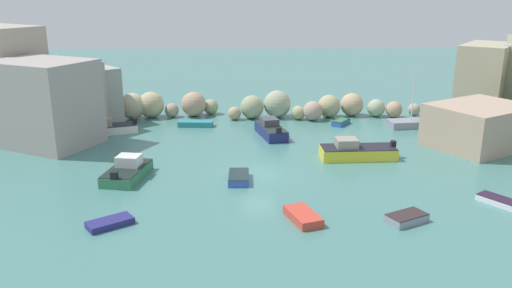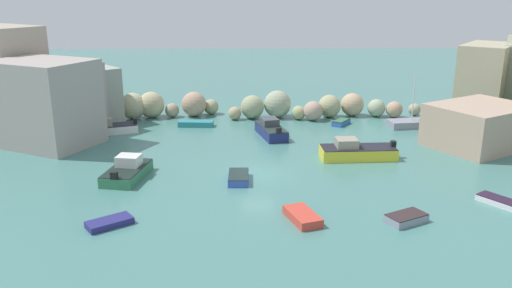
{
  "view_description": "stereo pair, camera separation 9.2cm",
  "coord_description": "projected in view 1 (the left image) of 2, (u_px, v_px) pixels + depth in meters",
  "views": [
    {
      "loc": [
        -1.06,
        -35.03,
        12.95
      ],
      "look_at": [
        0.0,
        4.29,
        1.0
      ],
      "focal_mm": 36.25,
      "sensor_mm": 36.0,
      "label": 1
    },
    {
      "loc": [
        -0.97,
        -35.03,
        12.95
      ],
      "look_at": [
        0.0,
        4.29,
        1.0
      ],
      "focal_mm": 36.25,
      "sensor_mm": 36.0,
      "label": 2
    }
  ],
  "objects": [
    {
      "name": "moored_boat_3",
      "position": [
        127.0,
        171.0,
        36.47
      ],
      "size": [
        3.02,
        4.84,
        1.53
      ],
      "rotation": [
        0.0,
        0.0,
        1.4
      ],
      "color": "#377A54",
      "rests_on": "cove_water"
    },
    {
      "name": "rock_breakwater",
      "position": [
        250.0,
        106.0,
        53.36
      ],
      "size": [
        31.28,
        4.73,
        2.79
      ],
      "color": "#B7B18B",
      "rests_on": "ground"
    },
    {
      "name": "moored_boat_0",
      "position": [
        196.0,
        124.0,
        50.14
      ],
      "size": [
        3.42,
        1.33,
        0.52
      ],
      "rotation": [
        0.0,
        0.0,
        3.07
      ],
      "color": "teal",
      "rests_on": "cove_water"
    },
    {
      "name": "moored_boat_6",
      "position": [
        106.0,
        128.0,
        47.6
      ],
      "size": [
        5.64,
        3.36,
        1.49
      ],
      "rotation": [
        0.0,
        0.0,
        3.46
      ],
      "color": "white",
      "rests_on": "cove_water"
    },
    {
      "name": "moored_boat_8",
      "position": [
        239.0,
        177.0,
        35.97
      ],
      "size": [
        1.43,
        2.7,
        0.53
      ],
      "rotation": [
        0.0,
        0.0,
        4.7
      ],
      "color": "#3957B8",
      "rests_on": "cove_water"
    },
    {
      "name": "moored_boat_2",
      "position": [
        499.0,
        201.0,
        32.17
      ],
      "size": [
        2.35,
        2.69,
        0.41
      ],
      "rotation": [
        0.0,
        0.0,
        2.19
      ],
      "color": "silver",
      "rests_on": "cove_water"
    },
    {
      "name": "moored_boat_9",
      "position": [
        411.0,
        123.0,
        49.89
      ],
      "size": [
        4.58,
        2.49,
        5.04
      ],
      "rotation": [
        0.0,
        0.0,
        0.14
      ],
      "color": "gray",
      "rests_on": "cove_water"
    },
    {
      "name": "moored_boat_1",
      "position": [
        271.0,
        129.0,
        46.82
      ],
      "size": [
        2.89,
        5.14,
        1.56
      ],
      "rotation": [
        0.0,
        0.0,
        1.81
      ],
      "color": "navy",
      "rests_on": "cove_water"
    },
    {
      "name": "moored_boat_5",
      "position": [
        341.0,
        122.0,
        50.71
      ],
      "size": [
        2.12,
        2.43,
        0.51
      ],
      "rotation": [
        0.0,
        0.0,
        0.96
      ],
      "color": "#2D60B3",
      "rests_on": "cove_water"
    },
    {
      "name": "moored_boat_7",
      "position": [
        303.0,
        216.0,
        29.87
      ],
      "size": [
        2.18,
        3.02,
        0.51
      ],
      "rotation": [
        0.0,
        0.0,
        1.9
      ],
      "color": "#D04132",
      "rests_on": "cove_water"
    },
    {
      "name": "cove_water",
      "position": [
        258.0,
        174.0,
        37.29
      ],
      "size": [
        160.0,
        160.0,
        0.0
      ],
      "primitive_type": "plane",
      "color": "#467D77",
      "rests_on": "ground"
    },
    {
      "name": "cliff_headland_left",
      "position": [
        17.0,
        96.0,
        49.04
      ],
      "size": [
        23.15,
        20.39,
        9.55
      ],
      "color": "#B19B94",
      "rests_on": "ground"
    },
    {
      "name": "moored_boat_11",
      "position": [
        407.0,
        218.0,
        29.68
      ],
      "size": [
        2.65,
        2.2,
        0.5
      ],
      "rotation": [
        0.0,
        0.0,
        3.62
      ],
      "color": "gray",
      "rests_on": "cove_water"
    },
    {
      "name": "moored_boat_4",
      "position": [
        357.0,
        151.0,
        40.67
      ],
      "size": [
        5.95,
        2.4,
        1.64
      ],
      "rotation": [
        0.0,
        0.0,
        3.18
      ],
      "color": "yellow",
      "rests_on": "cove_water"
    },
    {
      "name": "moored_boat_10",
      "position": [
        110.0,
        223.0,
        29.21
      ],
      "size": [
        2.75,
        2.42,
        0.38
      ],
      "rotation": [
        0.0,
        0.0,
        3.75
      ],
      "color": "navy",
      "rests_on": "cove_water"
    }
  ]
}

